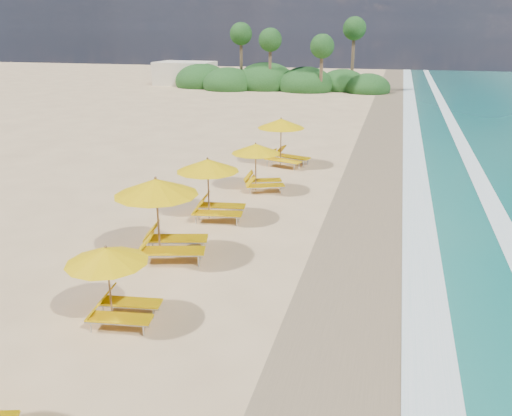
{
  "coord_description": "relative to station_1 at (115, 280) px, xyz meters",
  "views": [
    {
      "loc": [
        4.33,
        -16.37,
        7.03
      ],
      "look_at": [
        0.0,
        0.0,
        1.2
      ],
      "focal_mm": 37.1,
      "sensor_mm": 36.0,
      "label": 1
    }
  ],
  "objects": [
    {
      "name": "station_5",
      "position": [
        0.74,
        16.52,
        0.28
      ],
      "size": [
        3.23,
        3.16,
        2.55
      ],
      "rotation": [
        0.0,
        0.0,
        -0.32
      ],
      "color": "olive",
      "rests_on": "ground"
    },
    {
      "name": "station_4",
      "position": [
        0.63,
        11.76,
        0.09
      ],
      "size": [
        2.86,
        2.82,
        2.21
      ],
      "rotation": [
        0.0,
        0.0,
        0.38
      ],
      "color": "olive",
      "rests_on": "ground"
    },
    {
      "name": "beach_building",
      "position": [
        -20.0,
        53.96,
        0.25
      ],
      "size": [
        7.0,
        5.0,
        2.8
      ],
      "primitive_type": "cube",
      "color": "beige",
      "rests_on": "ground"
    },
    {
      "name": "surf_foam",
      "position": [
        8.7,
        5.96,
        -1.12
      ],
      "size": [
        4.0,
        160.0,
        0.01
      ],
      "color": "white",
      "rests_on": "ground"
    },
    {
      "name": "wet_sand",
      "position": [
        6.0,
        5.96,
        -1.14
      ],
      "size": [
        4.0,
        160.0,
        0.01
      ],
      "primitive_type": "cube",
      "color": "#887151",
      "rests_on": "ground"
    },
    {
      "name": "station_3",
      "position": [
        -0.15,
        7.73,
        0.2
      ],
      "size": [
        2.83,
        2.69,
        2.41
      ],
      "rotation": [
        0.0,
        0.0,
        0.14
      ],
      "color": "olive",
      "rests_on": "ground"
    },
    {
      "name": "station_2",
      "position": [
        -0.45,
        3.96,
        0.35
      ],
      "size": [
        3.33,
        3.22,
        2.68
      ],
      "rotation": [
        0.0,
        0.0,
        0.26
      ],
      "color": "olive",
      "rests_on": "ground"
    },
    {
      "name": "ground",
      "position": [
        2.0,
        5.96,
        -1.15
      ],
      "size": [
        160.0,
        160.0,
        0.0
      ],
      "primitive_type": "plane",
      "color": "tan",
      "rests_on": "ground"
    },
    {
      "name": "station_1",
      "position": [
        0.0,
        0.0,
        0.0
      ],
      "size": [
        2.4,
        2.28,
        2.05
      ],
      "rotation": [
        0.0,
        0.0,
        0.14
      ],
      "color": "olive",
      "rests_on": "ground"
    },
    {
      "name": "treeline",
      "position": [
        -7.93,
        51.48,
        -0.15
      ],
      "size": [
        25.8,
        8.8,
        9.74
      ],
      "color": "#163D14",
      "rests_on": "ground"
    }
  ]
}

